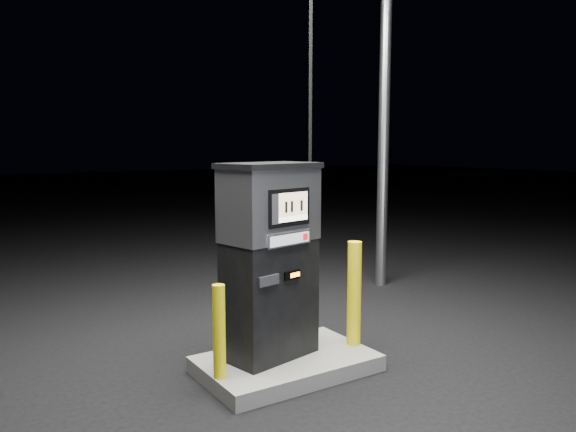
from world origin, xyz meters
TOP-DOWN VIEW (x-y plane):
  - ground at (0.00, 0.00)m, footprint 80.00×80.00m
  - pump_island at (0.00, 0.00)m, footprint 1.60×1.00m
  - fuel_dispenser at (-0.12, 0.10)m, footprint 1.04×0.71m
  - bollard_left at (-0.74, -0.10)m, footprint 0.12×0.12m
  - bollard_right at (0.74, -0.09)m, footprint 0.16×0.16m

SIDE VIEW (x-z plane):
  - ground at x=0.00m, z-range 0.00..0.00m
  - pump_island at x=0.00m, z-range 0.00..0.15m
  - bollard_left at x=-0.74m, z-range 0.15..0.96m
  - bollard_right at x=0.74m, z-range 0.15..1.18m
  - fuel_dispenser at x=-0.12m, z-range -0.80..2.96m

